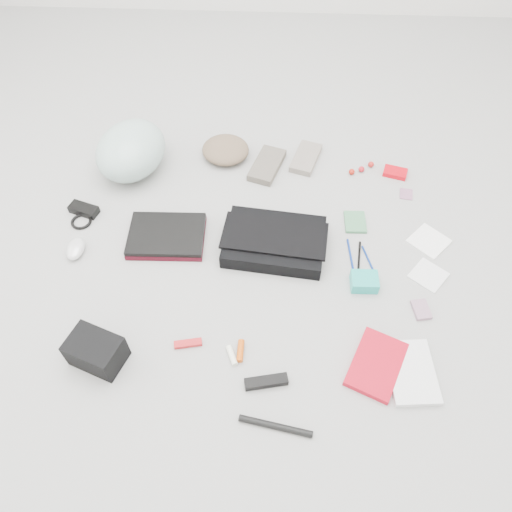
{
  "coord_description": "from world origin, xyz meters",
  "views": [
    {
      "loc": [
        0.05,
        -1.17,
        1.6
      ],
      "look_at": [
        0.0,
        0.0,
        0.05
      ],
      "focal_mm": 35.0,
      "sensor_mm": 36.0,
      "label": 1
    }
  ],
  "objects_px": {
    "messenger_bag": "(274,242)",
    "accordion_wallet": "(364,282)",
    "laptop": "(166,234)",
    "camera_bag": "(96,351)",
    "bike_helmet": "(131,150)",
    "book_red": "(376,364)"
  },
  "relations": [
    {
      "from": "bike_helmet",
      "to": "book_red",
      "type": "xyz_separation_m",
      "value": [
        1.02,
        -0.94,
        -0.1
      ]
    },
    {
      "from": "bike_helmet",
      "to": "book_red",
      "type": "relative_size",
      "value": 1.54
    },
    {
      "from": "camera_bag",
      "to": "book_red",
      "type": "xyz_separation_m",
      "value": [
        0.96,
        0.02,
        -0.05
      ]
    },
    {
      "from": "camera_bag",
      "to": "bike_helmet",
      "type": "bearing_deg",
      "value": 114.48
    },
    {
      "from": "messenger_bag",
      "to": "laptop",
      "type": "height_order",
      "value": "messenger_bag"
    },
    {
      "from": "messenger_bag",
      "to": "accordion_wallet",
      "type": "height_order",
      "value": "messenger_bag"
    },
    {
      "from": "laptop",
      "to": "book_red",
      "type": "xyz_separation_m",
      "value": [
        0.81,
        -0.53,
        -0.02
      ]
    },
    {
      "from": "camera_bag",
      "to": "book_red",
      "type": "height_order",
      "value": "camera_bag"
    },
    {
      "from": "messenger_bag",
      "to": "bike_helmet",
      "type": "height_order",
      "value": "bike_helmet"
    },
    {
      "from": "laptop",
      "to": "accordion_wallet",
      "type": "bearing_deg",
      "value": -15.11
    },
    {
      "from": "laptop",
      "to": "camera_bag",
      "type": "relative_size",
      "value": 1.72
    },
    {
      "from": "messenger_bag",
      "to": "book_red",
      "type": "relative_size",
      "value": 1.67
    },
    {
      "from": "accordion_wallet",
      "to": "book_red",
      "type": "bearing_deg",
      "value": -88.34
    },
    {
      "from": "bike_helmet",
      "to": "camera_bag",
      "type": "relative_size",
      "value": 2.04
    },
    {
      "from": "camera_bag",
      "to": "laptop",
      "type": "bearing_deg",
      "value": 95.33
    },
    {
      "from": "laptop",
      "to": "camera_bag",
      "type": "xyz_separation_m",
      "value": [
        -0.15,
        -0.55,
        0.03
      ]
    },
    {
      "from": "bike_helmet",
      "to": "camera_bag",
      "type": "bearing_deg",
      "value": -70.17
    },
    {
      "from": "messenger_bag",
      "to": "accordion_wallet",
      "type": "relative_size",
      "value": 3.88
    },
    {
      "from": "messenger_bag",
      "to": "book_red",
      "type": "distance_m",
      "value": 0.62
    },
    {
      "from": "laptop",
      "to": "messenger_bag",
      "type": "bearing_deg",
      "value": -4.03
    },
    {
      "from": "bike_helmet",
      "to": "camera_bag",
      "type": "xyz_separation_m",
      "value": [
        0.06,
        -0.96,
        -0.05
      ]
    },
    {
      "from": "laptop",
      "to": "accordion_wallet",
      "type": "xyz_separation_m",
      "value": [
        0.79,
        -0.19,
        -0.01
      ]
    }
  ]
}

